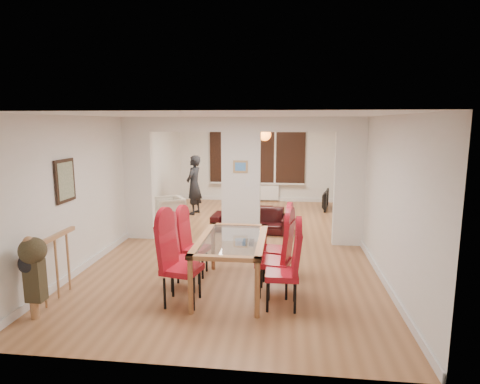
% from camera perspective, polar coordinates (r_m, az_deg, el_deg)
% --- Properties ---
extents(floor, '(5.00, 9.00, 0.01)m').
position_cam_1_polar(floor, '(8.60, 0.14, -6.95)').
color(floor, '#98643D').
rests_on(floor, ground).
extents(room_walls, '(5.00, 9.00, 2.60)m').
position_cam_1_polar(room_walls, '(8.32, 0.14, 1.65)').
color(room_walls, silver).
rests_on(room_walls, floor).
extents(divider_wall, '(5.00, 0.18, 2.60)m').
position_cam_1_polar(divider_wall, '(8.32, 0.14, 1.65)').
color(divider_wall, white).
rests_on(divider_wall, floor).
extents(bay_window_blinds, '(3.00, 0.08, 1.80)m').
position_cam_1_polar(bay_window_blinds, '(12.69, 2.43, 5.39)').
color(bay_window_blinds, black).
rests_on(bay_window_blinds, room_walls).
extents(radiator, '(1.40, 0.08, 0.50)m').
position_cam_1_polar(radiator, '(12.80, 2.38, 0.02)').
color(radiator, white).
rests_on(radiator, floor).
extents(pendant_light, '(0.36, 0.36, 0.36)m').
position_cam_1_polar(pendant_light, '(11.50, 3.53, 8.16)').
color(pendant_light, orange).
rests_on(pendant_light, room_walls).
extents(stair_newel, '(0.40, 1.20, 1.10)m').
position_cam_1_polar(stair_newel, '(6.22, -24.90, -9.25)').
color(stair_newel, '#A8774D').
rests_on(stair_newel, floor).
extents(wall_poster, '(0.04, 0.52, 0.67)m').
position_cam_1_polar(wall_poster, '(6.77, -23.63, 1.48)').
color(wall_poster, gray).
rests_on(wall_poster, room_walls).
extents(pillar_photo, '(0.30, 0.03, 0.25)m').
position_cam_1_polar(pillar_photo, '(8.19, 0.06, 3.63)').
color(pillar_photo, '#4C8CD8').
rests_on(pillar_photo, divider_wall).
extents(dining_table, '(0.98, 1.73, 0.81)m').
position_cam_1_polar(dining_table, '(6.07, -1.13, -10.21)').
color(dining_table, '#935E36').
rests_on(dining_table, floor).
extents(dining_chair_la, '(0.56, 0.56, 1.19)m').
position_cam_1_polar(dining_chair_la, '(5.63, -8.25, -9.91)').
color(dining_chair_la, maroon).
rests_on(dining_chair_la, floor).
extents(dining_chair_lb, '(0.43, 0.43, 1.03)m').
position_cam_1_polar(dining_chair_lb, '(6.16, -7.80, -8.93)').
color(dining_chair_lb, maroon).
rests_on(dining_chair_lb, floor).
extents(dining_chair_lc, '(0.49, 0.49, 1.02)m').
position_cam_1_polar(dining_chair_lc, '(6.66, -6.49, -7.47)').
color(dining_chair_lc, maroon).
rests_on(dining_chair_lc, floor).
extents(dining_chair_ra, '(0.45, 0.45, 1.11)m').
position_cam_1_polar(dining_chair_ra, '(5.52, 5.97, -10.72)').
color(dining_chair_ra, maroon).
rests_on(dining_chair_ra, floor).
extents(dining_chair_rb, '(0.54, 0.54, 1.14)m').
position_cam_1_polar(dining_chair_rb, '(5.91, 4.84, -9.10)').
color(dining_chair_rb, maroon).
rests_on(dining_chair_rb, floor).
extents(dining_chair_rc, '(0.50, 0.50, 1.10)m').
position_cam_1_polar(dining_chair_rc, '(6.48, 5.12, -7.60)').
color(dining_chair_rc, maroon).
rests_on(dining_chair_rc, floor).
extents(sofa, '(1.89, 0.85, 0.54)m').
position_cam_1_polar(sofa, '(9.30, 1.75, -3.95)').
color(sofa, black).
rests_on(sofa, floor).
extents(armchair, '(0.94, 0.94, 0.63)m').
position_cam_1_polar(armchair, '(10.33, -10.01, -2.42)').
color(armchair, '#C1B4A3').
rests_on(armchair, floor).
extents(person, '(0.66, 0.50, 1.61)m').
position_cam_1_polar(person, '(11.00, -6.56, 1.00)').
color(person, black).
rests_on(person, floor).
extents(television, '(0.97, 0.29, 0.55)m').
position_cam_1_polar(television, '(11.86, 11.70, -1.09)').
color(television, black).
rests_on(television, floor).
extents(coffee_table, '(0.99, 0.70, 0.21)m').
position_cam_1_polar(coffee_table, '(11.01, 2.32, -2.66)').
color(coffee_table, black).
rests_on(coffee_table, floor).
extents(bottle, '(0.07, 0.07, 0.29)m').
position_cam_1_polar(bottle, '(10.92, 1.57, -1.41)').
color(bottle, '#143F19').
rests_on(bottle, coffee_table).
extents(bowl, '(0.23, 0.23, 0.06)m').
position_cam_1_polar(bowl, '(11.00, 1.66, -1.96)').
color(bowl, black).
rests_on(bowl, coffee_table).
extents(shoes, '(0.22, 0.24, 0.09)m').
position_cam_1_polar(shoes, '(8.30, 1.21, -7.26)').
color(shoes, black).
rests_on(shoes, floor).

